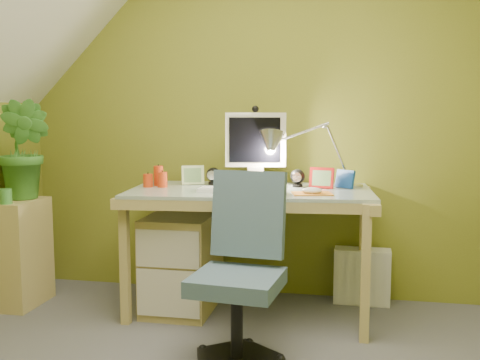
% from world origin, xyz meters
% --- Properties ---
extents(wall_back, '(3.20, 0.01, 2.40)m').
position_xyz_m(wall_back, '(0.00, 1.60, 1.20)').
color(wall_back, olive).
rests_on(wall_back, floor).
extents(desk, '(1.50, 0.84, 0.77)m').
position_xyz_m(desk, '(0.03, 1.18, 0.39)').
color(desk, tan).
rests_on(desk, floor).
extents(monitor, '(0.40, 0.28, 0.51)m').
position_xyz_m(monitor, '(0.03, 1.36, 1.03)').
color(monitor, silver).
rests_on(monitor, desk).
extents(speaker_left, '(0.11, 0.11, 0.11)m').
position_xyz_m(speaker_left, '(-0.24, 1.34, 0.83)').
color(speaker_left, black).
rests_on(speaker_left, desk).
extents(speaker_right, '(0.11, 0.11, 0.11)m').
position_xyz_m(speaker_right, '(0.30, 1.34, 0.83)').
color(speaker_right, black).
rests_on(speaker_right, desk).
extents(keyboard, '(0.41, 0.14, 0.02)m').
position_xyz_m(keyboard, '(-0.05, 1.04, 0.78)').
color(keyboard, white).
rests_on(keyboard, desk).
extents(mousepad, '(0.25, 0.20, 0.01)m').
position_xyz_m(mousepad, '(0.41, 1.04, 0.78)').
color(mousepad, '#C7741F').
rests_on(mousepad, desk).
extents(mouse, '(0.12, 0.08, 0.04)m').
position_xyz_m(mouse, '(0.41, 1.04, 0.79)').
color(mouse, white).
rests_on(mouse, mousepad).
extents(amber_tumbler, '(0.08, 0.08, 0.09)m').
position_xyz_m(amber_tumbler, '(0.21, 1.10, 0.82)').
color(amber_tumbler, brown).
rests_on(amber_tumbler, desk).
extents(candle_cluster, '(0.17, 0.15, 0.12)m').
position_xyz_m(candle_cluster, '(-0.57, 1.19, 0.84)').
color(candle_cluster, red).
rests_on(candle_cluster, desk).
extents(photo_frame_red, '(0.15, 0.05, 0.13)m').
position_xyz_m(photo_frame_red, '(0.45, 1.30, 0.84)').
color(photo_frame_red, red).
rests_on(photo_frame_red, desk).
extents(photo_frame_blue, '(0.11, 0.09, 0.11)m').
position_xyz_m(photo_frame_blue, '(0.59, 1.34, 0.83)').
color(photo_frame_blue, '#154292').
rests_on(photo_frame_blue, desk).
extents(photo_frame_green, '(0.14, 0.07, 0.12)m').
position_xyz_m(photo_frame_green, '(-0.37, 1.32, 0.84)').
color(photo_frame_green, beige).
rests_on(photo_frame_green, desk).
extents(desk_lamp, '(0.56, 0.28, 0.58)m').
position_xyz_m(desk_lamp, '(0.48, 1.36, 1.06)').
color(desk_lamp, '#B7B8BC').
rests_on(desk_lamp, desk).
extents(side_ledge, '(0.25, 0.39, 0.68)m').
position_xyz_m(side_ledge, '(-1.45, 1.05, 0.34)').
color(side_ledge, tan).
rests_on(side_ledge, floor).
extents(potted_plant, '(0.40, 0.35, 0.64)m').
position_xyz_m(potted_plant, '(-1.41, 1.10, 1.00)').
color(potted_plant, '#397B29').
rests_on(potted_plant, side_ledge).
extents(green_cup, '(0.08, 0.08, 0.09)m').
position_xyz_m(green_cup, '(-1.43, 0.90, 0.73)').
color(green_cup, '#428E3B').
rests_on(green_cup, side_ledge).
extents(task_chair, '(0.52, 0.52, 0.85)m').
position_xyz_m(task_chair, '(0.09, 0.45, 0.42)').
color(task_chair, '#445D70').
rests_on(task_chair, floor).
extents(radiator, '(0.36, 0.15, 0.36)m').
position_xyz_m(radiator, '(0.71, 1.50, 0.18)').
color(radiator, white).
rests_on(radiator, floor).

